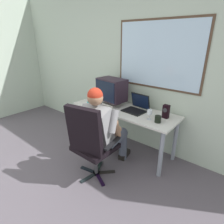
{
  "coord_description": "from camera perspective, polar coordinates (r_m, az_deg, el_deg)",
  "views": [
    {
      "loc": [
        1.72,
        -0.2,
        1.76
      ],
      "look_at": [
        0.2,
        1.63,
        0.8
      ],
      "focal_mm": 29.67,
      "sensor_mm": 36.0,
      "label": 1
    }
  ],
  "objects": [
    {
      "name": "wall_rear",
      "position": [
        3.11,
        6.24,
        13.77
      ],
      "size": [
        5.79,
        0.08,
        2.63
      ],
      "color": "#B4C5B2",
      "rests_on": "ground"
    },
    {
      "name": "desk",
      "position": [
        2.95,
        3.64,
        -0.95
      ],
      "size": [
        1.7,
        0.61,
        0.71
      ],
      "color": "gray",
      "rests_on": "ground"
    },
    {
      "name": "office_chair",
      "position": [
        2.31,
        -6.83,
        -8.71
      ],
      "size": [
        0.62,
        0.54,
        1.06
      ],
      "color": "black",
      "rests_on": "ground"
    },
    {
      "name": "person_seated",
      "position": [
        2.48,
        -3.06,
        -5.0
      ],
      "size": [
        0.59,
        0.87,
        1.22
      ],
      "color": "#474D5D",
      "rests_on": "ground"
    },
    {
      "name": "crt_monitor",
      "position": [
        3.04,
        -0.13,
        6.84
      ],
      "size": [
        0.5,
        0.35,
        0.43
      ],
      "color": "beige",
      "rests_on": "desk"
    },
    {
      "name": "laptop",
      "position": [
        2.86,
        7.69,
        1.74
      ],
      "size": [
        0.35,
        0.34,
        0.25
      ],
      "color": "black",
      "rests_on": "desk"
    },
    {
      "name": "wine_glass",
      "position": [
        2.55,
        11.52,
        -0.18
      ],
      "size": [
        0.07,
        0.07,
        0.14
      ],
      "color": "silver",
      "rests_on": "desk"
    },
    {
      "name": "desk_speaker",
      "position": [
        2.66,
        16.29,
        0.16
      ],
      "size": [
        0.09,
        0.07,
        0.19
      ],
      "color": "black",
      "rests_on": "desk"
    },
    {
      "name": "cd_case",
      "position": [
        3.23,
        -6.14,
        3.07
      ],
      "size": [
        0.15,
        0.14,
        0.01
      ],
      "color": "teal",
      "rests_on": "desk"
    },
    {
      "name": "coffee_mug",
      "position": [
        2.51,
        13.95,
        -2.15
      ],
      "size": [
        0.08,
        0.08,
        0.09
      ],
      "color": "black",
      "rests_on": "desk"
    }
  ]
}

